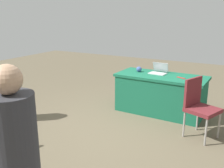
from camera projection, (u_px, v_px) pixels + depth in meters
The scene contains 7 objects.
ground_plane at pixel (103, 136), 4.18m from camera, with size 14.40×14.40×0.00m, color brown.
table_foreground at pixel (160, 94), 5.08m from camera, with size 1.73×0.80×0.76m.
chair_tucked_left at pixel (199, 104), 4.04m from camera, with size 0.57×0.57×0.94m.
person_organiser at pixel (16, 159), 1.89m from camera, with size 0.48×0.48×1.60m.
laptop_silver at pixel (158, 71), 5.11m from camera, with size 0.34×0.31×0.21m.
yarn_ball at pixel (139, 69), 5.25m from camera, with size 0.11×0.11×0.11m, color #3F5999.
scissors_red at pixel (181, 78), 4.76m from camera, with size 0.18×0.04×0.01m, color red.
Camera 1 is at (-1.97, 3.26, 1.92)m, focal length 41.45 mm.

